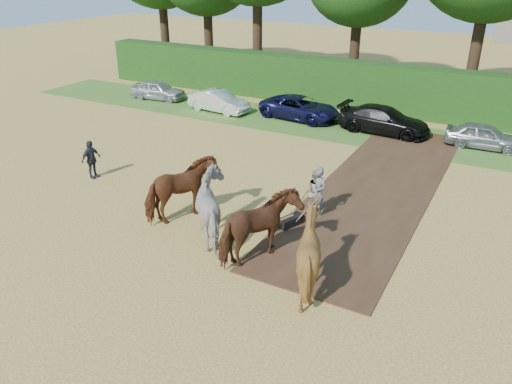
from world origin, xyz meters
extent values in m
plane|color=gold|center=(0.00, 0.00, 0.00)|extent=(120.00, 120.00, 0.00)
cube|color=#472D1C|center=(1.50, 7.00, 0.03)|extent=(4.50, 17.00, 0.05)
cube|color=#38601E|center=(0.00, 14.00, 0.01)|extent=(50.00, 5.00, 0.03)
cube|color=#14380F|center=(0.00, 18.50, 1.50)|extent=(46.00, 1.60, 3.00)
imported|color=tan|center=(0.10, 3.42, 0.91)|extent=(0.75, 0.93, 1.82)
imported|color=#22252D|center=(-9.99, 1.95, 0.86)|extent=(0.49, 1.03, 1.72)
imported|color=brown|center=(-4.13, 0.71, 1.18)|extent=(2.20, 3.06, 2.35)
imported|color=beige|center=(-2.19, 0.12, 1.18)|extent=(2.91, 2.72, 2.35)
imported|color=#552E1A|center=(-0.26, -0.46, 1.18)|extent=(2.20, 3.06, 2.35)
imported|color=brown|center=(1.68, -1.05, 1.18)|extent=(2.56, 2.69, 2.36)
cube|color=black|center=(-0.33, 2.09, 0.20)|extent=(0.74, 1.08, 0.39)
cube|color=brown|center=(-0.58, 1.47, 0.39)|extent=(0.68, 1.50, 0.11)
cylinder|color=brown|center=(-0.33, 2.76, 0.62)|extent=(0.33, 1.12, 0.83)
cylinder|color=brown|center=(0.13, 2.58, 0.62)|extent=(0.62, 1.02, 0.83)
imported|color=gray|center=(0.17, 3.34, 0.98)|extent=(0.84, 0.70, 1.97)
imported|color=#B6B8BD|center=(-16.10, 14.17, 0.65)|extent=(4.01, 2.03, 1.31)
imported|color=silver|center=(-10.78, 13.60, 0.67)|extent=(4.21, 1.84, 1.35)
imported|color=#13133D|center=(-5.58, 14.59, 0.69)|extent=(5.17, 2.83, 1.37)
imported|color=black|center=(-0.38, 14.39, 0.74)|extent=(5.18, 2.34, 1.47)
imported|color=gray|center=(4.82, 14.41, 0.65)|extent=(3.85, 1.65, 1.29)
cylinder|color=#382616|center=(-21.00, 21.50, 2.93)|extent=(0.70, 0.70, 5.85)
cylinder|color=#382616|center=(-17.00, 22.00, 2.70)|extent=(0.70, 0.70, 5.40)
cylinder|color=#382616|center=(-12.00, 21.00, 3.26)|extent=(0.70, 0.70, 6.53)
cylinder|color=#382616|center=(-5.00, 22.50, 2.59)|extent=(0.70, 0.70, 5.17)
cylinder|color=#382616|center=(3.00, 21.50, 3.04)|extent=(0.70, 0.70, 6.08)
camera|label=1|loc=(6.23, -12.55, 8.89)|focal=35.00mm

